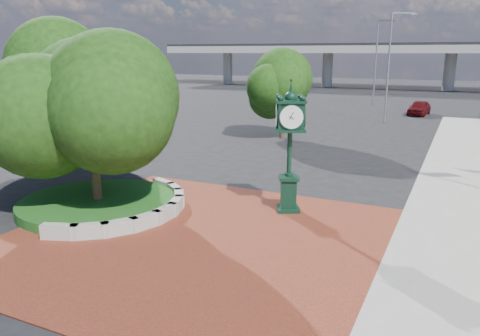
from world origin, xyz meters
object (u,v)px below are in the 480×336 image
object	(u,v)px
post_clock	(290,142)
street_lamp_far	(378,56)
parked_car	(419,108)
street_lamp_near	(391,60)

from	to	relation	value
post_clock	street_lamp_far	size ratio (longest dim) A/B	0.53
parked_car	street_lamp_far	world-z (taller)	street_lamp_far
parked_car	street_lamp_near	xyz separation A→B (m)	(-1.99, -7.03, 4.72)
parked_car	street_lamp_far	xyz separation A→B (m)	(-5.46, 6.80, 4.87)
street_lamp_near	street_lamp_far	bearing A→B (deg)	104.12
post_clock	parked_car	bearing A→B (deg)	86.84
post_clock	street_lamp_near	bearing A→B (deg)	90.40
parked_car	street_lamp_near	bearing A→B (deg)	-99.46
parked_car	street_lamp_near	distance (m)	8.69
street_lamp_near	street_lamp_far	xyz separation A→B (m)	(-3.48, 13.82, 0.15)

